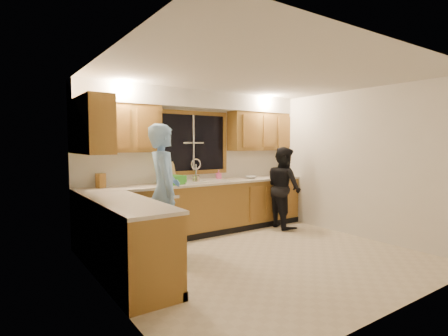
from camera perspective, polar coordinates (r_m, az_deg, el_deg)
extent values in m
plane|color=beige|center=(5.04, 6.14, -14.36)|extent=(4.20, 4.20, 0.00)
plane|color=silver|center=(4.87, 6.37, 14.79)|extent=(4.20, 4.20, 0.00)
plane|color=white|center=(6.35, -5.07, 0.95)|extent=(4.20, 0.00, 4.20)
plane|color=white|center=(3.77, -18.61, -1.32)|extent=(0.00, 3.80, 3.80)
plane|color=white|center=(6.37, 20.66, 0.72)|extent=(0.00, 3.80, 3.80)
cube|color=olive|center=(6.19, -3.63, -6.68)|extent=(4.20, 0.60, 0.88)
cube|color=olive|center=(4.33, -15.80, -11.48)|extent=(0.60, 1.90, 0.88)
cube|color=beige|center=(6.11, -3.58, -2.45)|extent=(4.20, 0.63, 0.04)
cube|color=beige|center=(4.24, -15.72, -5.46)|extent=(0.63, 1.90, 0.04)
cube|color=olive|center=(5.62, -17.05, 6.27)|extent=(1.35, 0.33, 0.75)
cube|color=olive|center=(7.03, 5.78, 5.93)|extent=(1.35, 0.33, 0.75)
cube|color=olive|center=(4.89, -20.57, 6.55)|extent=(0.33, 0.90, 0.75)
cube|color=silver|center=(6.24, -4.32, 11.03)|extent=(4.20, 0.35, 0.30)
cube|color=black|center=(6.34, -5.06, 4.11)|extent=(1.30, 0.01, 1.00)
cube|color=olive|center=(6.35, -5.05, 8.94)|extent=(1.44, 0.03, 0.07)
cube|color=olive|center=(6.35, -4.99, -0.72)|extent=(1.44, 0.03, 0.07)
cube|color=olive|center=(6.02, -10.70, 4.07)|extent=(0.07, 0.03, 1.00)
cube|color=olive|center=(6.69, 0.09, 4.12)|extent=(0.07, 0.03, 1.00)
cube|color=silver|center=(6.12, -3.65, -2.16)|extent=(0.86, 0.52, 0.03)
cube|color=silver|center=(6.02, -5.36, -3.13)|extent=(0.38, 0.42, 0.18)
cube|color=silver|center=(6.24, -2.00, -2.87)|extent=(0.38, 0.42, 0.18)
cylinder|color=silver|center=(6.28, -4.60, -0.64)|extent=(0.04, 0.04, 0.28)
torus|color=silver|center=(6.27, -4.61, 0.64)|extent=(0.21, 0.03, 0.21)
cube|color=silver|center=(5.80, -10.85, -7.76)|extent=(0.60, 0.56, 0.82)
cube|color=silver|center=(3.82, -12.94, -13.41)|extent=(0.58, 0.75, 0.90)
imported|color=#7DB0EC|center=(4.85, -9.78, -3.86)|extent=(0.62, 0.77, 1.85)
imported|color=black|center=(6.68, 9.72, -3.13)|extent=(0.73, 0.85, 1.53)
cube|color=olive|center=(5.59, -19.48, -1.95)|extent=(0.15, 0.14, 0.22)
cube|color=tan|center=(6.06, -8.82, -0.67)|extent=(0.28, 0.19, 0.35)
cube|color=green|center=(5.77, -8.20, -1.95)|extent=(0.38, 0.36, 0.14)
imported|color=#E75895|center=(6.36, -0.88, -1.15)|extent=(0.11, 0.11, 0.19)
imported|color=silver|center=(6.66, 4.41, -1.53)|extent=(0.23, 0.23, 0.05)
cylinder|color=#C1AE94|center=(5.87, -4.39, -1.87)|extent=(0.08, 0.08, 0.13)
cylinder|color=#C1AE94|center=(5.89, -4.82, -1.92)|extent=(0.08, 0.08, 0.12)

